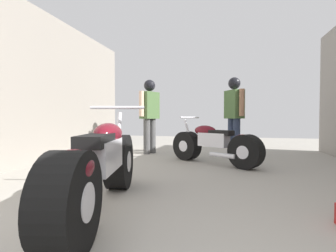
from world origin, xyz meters
name	(u,v)px	position (x,y,z in m)	size (l,w,h in m)	color
ground_plane	(187,179)	(0.00, 3.20, 0.00)	(15.38, 15.38, 0.00)	#9E998E
garage_partition_left	(15,82)	(-2.74, 3.20, 1.37)	(0.08, 7.05, 2.74)	gray
motorcycle_maroon_cruiser	(100,167)	(-0.54, 1.85, 0.39)	(0.76, 2.02, 0.94)	black
motorcycle_black_naked	(215,145)	(0.31, 4.37, 0.34)	(1.64, 1.15, 0.84)	black
mechanic_in_blue	(150,109)	(-1.22, 5.41, 1.01)	(0.39, 0.65, 1.69)	#4C4C4C
mechanic_with_helmet	(234,109)	(0.66, 5.56, 1.02)	(0.44, 0.62, 1.70)	#2D3851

